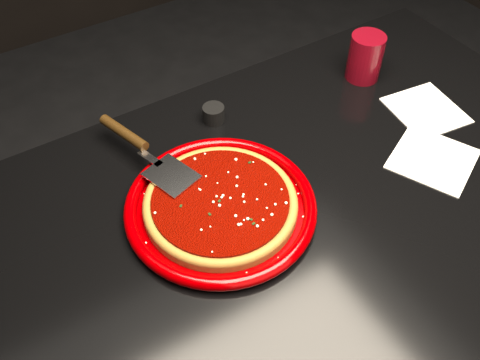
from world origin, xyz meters
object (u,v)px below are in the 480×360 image
Objects in this scene: pizza_server at (147,151)px; table at (303,295)px; cup at (365,57)px; ramekin at (214,114)px; plate at (221,206)px.

table is at bearing -60.19° from pizza_server.
cup is 0.37m from ramekin.
plate is (-0.18, 0.06, 0.39)m from table.
cup reaches higher than pizza_server.
table is at bearing -76.47° from ramekin.
pizza_server is 0.18m from ramekin.
cup is at bearing -16.77° from pizza_server.
table is 26.13× the size of ramekin.
ramekin is at bearing 62.64° from plate.
plate is at bearing 161.85° from table.
pizza_server reaches higher than plate.
ramekin reaches higher than plate.
plate is 3.24× the size of cup.
table is 11.25× the size of cup.
pizza_server is at bearing -179.89° from cup.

